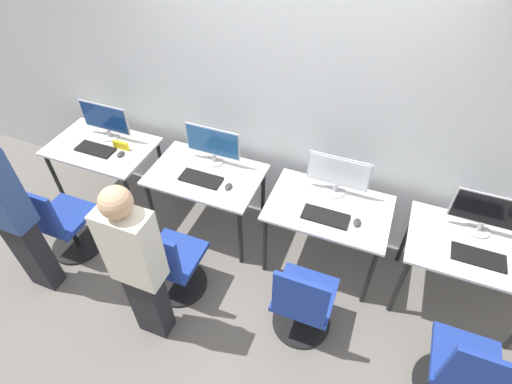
# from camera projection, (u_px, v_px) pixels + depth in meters

# --- Properties ---
(ground_plane) EXTENTS (20.00, 20.00, 0.00)m
(ground_plane) POSITION_uv_depth(u_px,v_px,m) (251.00, 269.00, 3.74)
(ground_plane) COLOR slate
(wall_back) EXTENTS (12.00, 0.05, 2.80)m
(wall_back) POSITION_uv_depth(u_px,v_px,m) (285.00, 96.00, 3.30)
(wall_back) COLOR silver
(wall_back) RESTS_ON ground_plane
(desk_far_left) EXTENTS (1.01, 0.67, 0.73)m
(desk_far_left) POSITION_uv_depth(u_px,v_px,m) (103.00, 153.00, 3.97)
(desk_far_left) COLOR silver
(desk_far_left) RESTS_ON ground_plane
(monitor_far_left) EXTENTS (0.52, 0.18, 0.37)m
(monitor_far_left) POSITION_uv_depth(u_px,v_px,m) (105.00, 120.00, 3.87)
(monitor_far_left) COLOR #B2B2B7
(monitor_far_left) RESTS_ON desk_far_left
(keyboard_far_left) EXTENTS (0.38, 0.17, 0.02)m
(keyboard_far_left) POSITION_uv_depth(u_px,v_px,m) (95.00, 149.00, 3.85)
(keyboard_far_left) COLOR black
(keyboard_far_left) RESTS_ON desk_far_left
(mouse_far_left) EXTENTS (0.06, 0.09, 0.03)m
(mouse_far_left) POSITION_uv_depth(u_px,v_px,m) (121.00, 154.00, 3.79)
(mouse_far_left) COLOR #333333
(mouse_far_left) RESTS_ON desk_far_left
(office_chair_far_left) EXTENTS (0.48, 0.48, 0.89)m
(office_chair_far_left) POSITION_uv_depth(u_px,v_px,m) (63.00, 225.00, 3.65)
(office_chair_far_left) COLOR black
(office_chair_far_left) RESTS_ON ground_plane
(person_far_left) EXTENTS (0.36, 0.23, 1.72)m
(person_far_left) POSITION_uv_depth(u_px,v_px,m) (5.00, 208.00, 2.99)
(person_far_left) COLOR #232328
(person_far_left) RESTS_ON ground_plane
(desk_left) EXTENTS (1.01, 0.67, 0.73)m
(desk_left) POSITION_uv_depth(u_px,v_px,m) (206.00, 181.00, 3.67)
(desk_left) COLOR silver
(desk_left) RESTS_ON ground_plane
(monitor_left) EXTENTS (0.52, 0.18, 0.37)m
(monitor_left) POSITION_uv_depth(u_px,v_px,m) (213.00, 144.00, 3.59)
(monitor_left) COLOR #B2B2B7
(monitor_left) RESTS_ON desk_left
(keyboard_left) EXTENTS (0.38, 0.17, 0.02)m
(keyboard_left) POSITION_uv_depth(u_px,v_px,m) (201.00, 179.00, 3.54)
(keyboard_left) COLOR black
(keyboard_left) RESTS_ON desk_left
(mouse_left) EXTENTS (0.06, 0.09, 0.03)m
(mouse_left) POSITION_uv_depth(u_px,v_px,m) (228.00, 187.00, 3.46)
(mouse_left) COLOR #333333
(mouse_left) RESTS_ON desk_left
(office_chair_left) EXTENTS (0.48, 0.48, 0.89)m
(office_chair_left) POSITION_uv_depth(u_px,v_px,m) (172.00, 265.00, 3.33)
(office_chair_left) COLOR black
(office_chair_left) RESTS_ON ground_plane
(person_left) EXTENTS (0.36, 0.21, 1.56)m
(person_left) POSITION_uv_depth(u_px,v_px,m) (137.00, 265.00, 2.74)
(person_left) COLOR #232328
(person_left) RESTS_ON ground_plane
(desk_right) EXTENTS (1.01, 0.67, 0.73)m
(desk_right) POSITION_uv_depth(u_px,v_px,m) (328.00, 214.00, 3.36)
(desk_right) COLOR silver
(desk_right) RESTS_ON ground_plane
(monitor_right) EXTENTS (0.52, 0.18, 0.37)m
(monitor_right) POSITION_uv_depth(u_px,v_px,m) (338.00, 174.00, 3.30)
(monitor_right) COLOR #B2B2B7
(monitor_right) RESTS_ON desk_right
(keyboard_right) EXTENTS (0.38, 0.17, 0.02)m
(keyboard_right) POSITION_uv_depth(u_px,v_px,m) (325.00, 217.00, 3.21)
(keyboard_right) COLOR black
(keyboard_right) RESTS_ON desk_right
(mouse_right) EXTENTS (0.06, 0.09, 0.03)m
(mouse_right) POSITION_uv_depth(u_px,v_px,m) (357.00, 222.00, 3.16)
(mouse_right) COLOR #333333
(mouse_right) RESTS_ON desk_right
(office_chair_right) EXTENTS (0.48, 0.48, 0.89)m
(office_chair_right) POSITION_uv_depth(u_px,v_px,m) (302.00, 305.00, 3.06)
(office_chair_right) COLOR black
(office_chair_right) RESTS_ON ground_plane
(desk_far_right) EXTENTS (1.01, 0.67, 0.73)m
(desk_far_right) POSITION_uv_depth(u_px,v_px,m) (473.00, 255.00, 3.06)
(desk_far_right) COLOR silver
(desk_far_right) RESTS_ON ground_plane
(monitor_far_right) EXTENTS (0.52, 0.18, 0.37)m
(monitor_far_right) POSITION_uv_depth(u_px,v_px,m) (488.00, 213.00, 2.98)
(monitor_far_right) COLOR #B2B2B7
(monitor_far_right) RESTS_ON desk_far_right
(keyboard_far_right) EXTENTS (0.38, 0.17, 0.02)m
(keyboard_far_right) POSITION_uv_depth(u_px,v_px,m) (478.00, 257.00, 2.92)
(keyboard_far_right) COLOR black
(keyboard_far_right) RESTS_ON desk_far_right
(office_chair_far_right) EXTENTS (0.48, 0.48, 0.89)m
(office_chair_far_right) POSITION_uv_depth(u_px,v_px,m) (462.00, 373.00, 2.69)
(office_chair_far_right) COLOR black
(office_chair_far_right) RESTS_ON ground_plane
(placard_far_left) EXTENTS (0.16, 0.03, 0.08)m
(placard_far_left) POSITION_uv_depth(u_px,v_px,m) (121.00, 145.00, 3.84)
(placard_far_left) COLOR yellow
(placard_far_left) RESTS_ON desk_far_left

